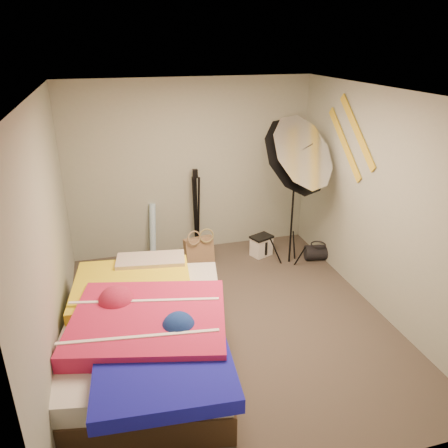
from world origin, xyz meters
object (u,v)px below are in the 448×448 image
object	(u,v)px
bed	(147,332)
photo_umbrella	(295,158)
wrapping_roll	(153,231)
duffel_bag	(317,252)
tote_bag	(199,252)
camera_case	(261,246)
camera_tripod	(196,206)

from	to	relation	value
bed	photo_umbrella	bearing A→B (deg)	32.89
wrapping_roll	duffel_bag	size ratio (longest dim) A/B	2.20
tote_bag	photo_umbrella	xyz separation A→B (m)	(1.17, -0.45, 1.38)
tote_bag	wrapping_roll	world-z (taller)	wrapping_roll
wrapping_roll	bed	size ratio (longest dim) A/B	0.31
wrapping_roll	camera_case	size ratio (longest dim) A/B	2.78
bed	camera_tripod	xyz separation A→B (m)	(0.98, 2.24, 0.40)
tote_bag	duffel_bag	size ratio (longest dim) A/B	1.15
bed	wrapping_roll	bearing A→B (deg)	81.52
camera_case	photo_umbrella	xyz separation A→B (m)	(0.22, -0.50, 1.45)
wrapping_roll	tote_bag	bearing A→B (deg)	-39.58
wrapping_roll	photo_umbrella	bearing A→B (deg)	-28.01
photo_umbrella	camera_tripod	xyz separation A→B (m)	(-1.10, 0.90, -0.86)
camera_case	duffel_bag	world-z (taller)	camera_case
camera_case	photo_umbrella	world-z (taller)	photo_umbrella
photo_umbrella	camera_tripod	bearing A→B (deg)	140.85
camera_case	photo_umbrella	bearing A→B (deg)	-89.16
camera_case	camera_tripod	bearing A→B (deg)	133.35
camera_case	bed	size ratio (longest dim) A/B	0.11
camera_case	camera_tripod	world-z (taller)	camera_tripod
photo_umbrella	tote_bag	bearing A→B (deg)	158.92
bed	duffel_bag	bearing A→B (deg)	30.01
tote_bag	photo_umbrella	bearing A→B (deg)	-30.18
camera_tripod	bed	bearing A→B (deg)	-113.64
wrapping_roll	camera_case	bearing A→B (deg)	-15.55
camera_case	bed	xyz separation A→B (m)	(-1.87, -1.85, 0.18)
tote_bag	photo_umbrella	world-z (taller)	photo_umbrella
duffel_bag	camera_tripod	world-z (taller)	camera_tripod
duffel_bag	photo_umbrella	bearing A→B (deg)	-151.72
camera_case	camera_tripod	size ratio (longest dim) A/B	0.22
duffel_bag	photo_umbrella	xyz separation A→B (m)	(-0.52, -0.16, 1.48)
camera_case	bed	distance (m)	2.63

